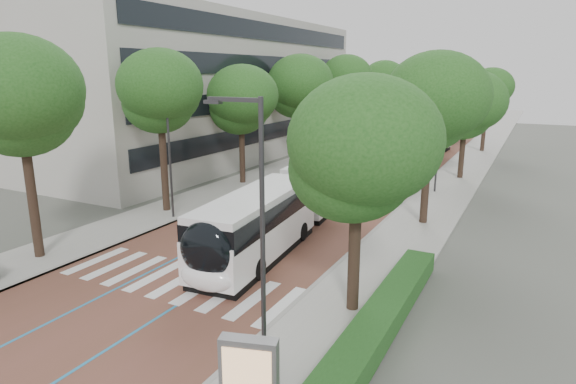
# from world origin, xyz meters

# --- Properties ---
(ground) EXTENTS (160.00, 160.00, 0.00)m
(ground) POSITION_xyz_m (0.00, 0.00, 0.00)
(ground) COLOR #51544C
(ground) RESTS_ON ground
(road) EXTENTS (11.00, 140.00, 0.02)m
(road) POSITION_xyz_m (0.00, 40.00, 0.01)
(road) COLOR brown
(road) RESTS_ON ground
(sidewalk_left) EXTENTS (4.00, 140.00, 0.12)m
(sidewalk_left) POSITION_xyz_m (-7.50, 40.00, 0.06)
(sidewalk_left) COLOR #9C9A94
(sidewalk_left) RESTS_ON ground
(sidewalk_right) EXTENTS (4.00, 140.00, 0.12)m
(sidewalk_right) POSITION_xyz_m (7.50, 40.00, 0.06)
(sidewalk_right) COLOR #9C9A94
(sidewalk_right) RESTS_ON ground
(kerb_left) EXTENTS (0.20, 140.00, 0.14)m
(kerb_left) POSITION_xyz_m (-5.60, 40.00, 0.06)
(kerb_left) COLOR gray
(kerb_left) RESTS_ON ground
(kerb_right) EXTENTS (0.20, 140.00, 0.14)m
(kerb_right) POSITION_xyz_m (5.60, 40.00, 0.06)
(kerb_right) COLOR gray
(kerb_right) RESTS_ON ground
(zebra_crossing) EXTENTS (10.55, 3.60, 0.01)m
(zebra_crossing) POSITION_xyz_m (0.20, 1.00, 0.03)
(zebra_crossing) COLOR silver
(zebra_crossing) RESTS_ON ground
(lane_line_left) EXTENTS (0.12, 126.00, 0.01)m
(lane_line_left) POSITION_xyz_m (-1.60, 40.00, 0.02)
(lane_line_left) COLOR teal
(lane_line_left) RESTS_ON road
(lane_line_right) EXTENTS (0.12, 126.00, 0.01)m
(lane_line_right) POSITION_xyz_m (1.60, 40.00, 0.02)
(lane_line_right) COLOR teal
(lane_line_right) RESTS_ON road
(office_building) EXTENTS (18.11, 40.00, 14.00)m
(office_building) POSITION_xyz_m (-19.47, 28.00, 7.00)
(office_building) COLOR #A4A198
(office_building) RESTS_ON ground
(hedge) EXTENTS (1.20, 14.00, 0.80)m
(hedge) POSITION_xyz_m (9.10, 0.00, 0.52)
(hedge) COLOR #1D4718
(hedge) RESTS_ON sidewalk_right
(streetlight_near) EXTENTS (1.82, 0.20, 8.00)m
(streetlight_near) POSITION_xyz_m (6.62, -3.00, 4.82)
(streetlight_near) COLOR #323234
(streetlight_near) RESTS_ON sidewalk_right
(streetlight_far) EXTENTS (1.82, 0.20, 8.00)m
(streetlight_far) POSITION_xyz_m (6.62, 22.00, 4.82)
(streetlight_far) COLOR #323234
(streetlight_far) RESTS_ON sidewalk_right
(lamp_post_left) EXTENTS (0.14, 0.14, 8.00)m
(lamp_post_left) POSITION_xyz_m (-6.10, 8.00, 4.12)
(lamp_post_left) COLOR #323234
(lamp_post_left) RESTS_ON sidewalk_left
(trees_left) EXTENTS (6.27, 60.92, 10.12)m
(trees_left) POSITION_xyz_m (-7.50, 28.09, 7.15)
(trees_left) COLOR black
(trees_left) RESTS_ON ground
(trees_right) EXTENTS (5.82, 47.06, 9.30)m
(trees_right) POSITION_xyz_m (7.70, 20.71, 6.26)
(trees_right) COLOR black
(trees_right) RESTS_ON ground
(lead_bus) EXTENTS (4.22, 18.55, 3.20)m
(lead_bus) POSITION_xyz_m (1.42, 8.73, 1.63)
(lead_bus) COLOR black
(lead_bus) RESTS_ON ground
(bus_queued_0) EXTENTS (3.10, 12.50, 3.20)m
(bus_queued_0) POSITION_xyz_m (2.27, 25.08, 1.62)
(bus_queued_0) COLOR white
(bus_queued_0) RESTS_ON ground
(bus_queued_1) EXTENTS (3.23, 12.52, 3.20)m
(bus_queued_1) POSITION_xyz_m (2.69, 37.75, 1.62)
(bus_queued_1) COLOR white
(bus_queued_1) RESTS_ON ground
(bus_queued_2) EXTENTS (3.33, 12.54, 3.20)m
(bus_queued_2) POSITION_xyz_m (1.62, 50.74, 1.62)
(bus_queued_2) COLOR white
(bus_queued_2) RESTS_ON ground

